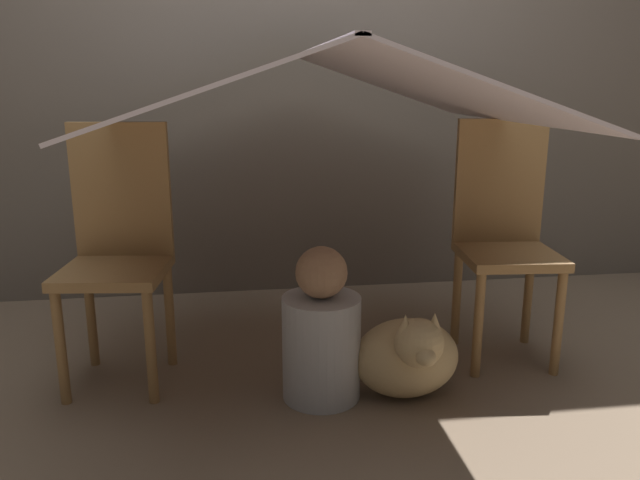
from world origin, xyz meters
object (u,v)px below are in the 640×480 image
Objects in this scene: person_front at (321,335)px; dog at (408,355)px; chair_left at (118,245)px; chair_right at (504,232)px.

dog is (0.30, -0.06, -0.07)m from person_front.
chair_left is at bearing 161.26° from dog.
chair_left reaches higher than dog.
chair_left is at bearing -174.77° from chair_right.
chair_left is 2.53× the size of dog.
dog is (-0.48, -0.34, -0.35)m from chair_right.
person_front reaches higher than dog.
chair_left is 1.12m from dog.
dog is (1.01, -0.34, -0.35)m from chair_left.
person_front is at bearing -154.81° from chair_right.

